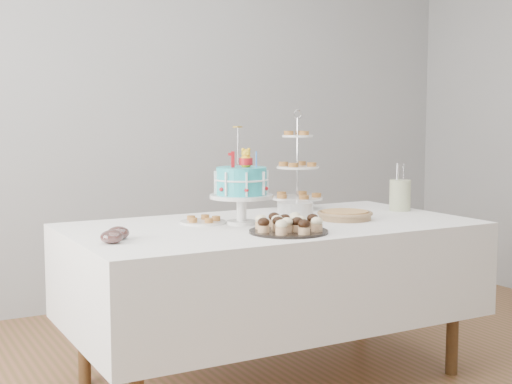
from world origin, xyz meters
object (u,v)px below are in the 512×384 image
plate_stack (295,209)px  pastry_plate (203,220)px  tiered_stand (297,168)px  cupcake_tray (289,224)px  birthday_cake (242,198)px  utensil_pitcher (400,194)px  table (272,270)px  jam_bowl_b (112,237)px  pie (345,215)px  jam_bowl_a (118,233)px

plate_stack → pastry_plate: (-0.52, 0.00, -0.02)m
tiered_stand → plate_stack: tiered_stand is taller
cupcake_tray → plate_stack: bearing=54.8°
cupcake_tray → tiered_stand: tiered_stand is taller
birthday_cake → utensil_pitcher: size_ratio=1.81×
table → utensil_pitcher: (0.84, 0.07, 0.32)m
tiered_stand → jam_bowl_b: (-1.23, -0.55, -0.20)m
utensil_pitcher → birthday_cake: bearing=-172.7°
plate_stack → jam_bowl_b: 1.11m
birthday_cake → tiered_stand: bearing=50.4°
pie → table: bearing=169.9°
table → pie: size_ratio=7.02×
pie → cupcake_tray: bearing=-155.2°
birthday_cake → pastry_plate: (-0.15, 0.12, -0.11)m
tiered_stand → jam_bowl_b: bearing=-155.7°
pastry_plate → utensil_pitcher: utensil_pitcher is taller
table → tiered_stand: size_ratio=3.52×
utensil_pitcher → jam_bowl_b: bearing=-166.4°
cupcake_tray → jam_bowl_b: size_ratio=3.77×
plate_stack → jam_bowl_a: 1.04m
jam_bowl_a → table: bearing=5.9°
pie → pastry_plate: size_ratio=1.25×
table → jam_bowl_a: jam_bowl_a is taller
pastry_plate → jam_bowl_b: bearing=-149.7°
cupcake_tray → pastry_plate: size_ratio=1.59×
birthday_cake → utensil_pitcher: bearing=18.6°
pastry_plate → jam_bowl_b: (-0.55, -0.32, 0.01)m
birthday_cake → pastry_plate: bearing=158.0°
pie → utensil_pitcher: (0.46, 0.13, 0.07)m
plate_stack → table: bearing=-145.2°
cupcake_tray → plate_stack: cupcake_tray is taller
pastry_plate → jam_bowl_a: 0.55m
birthday_cake → tiered_stand: (0.53, 0.35, 0.10)m
plate_stack → pastry_plate: bearing=179.9°
tiered_stand → jam_bowl_a: 1.28m
birthday_cake → pastry_plate: size_ratio=2.11×
birthday_cake → utensil_pitcher: (0.98, 0.03, -0.04)m
cupcake_tray → jam_bowl_b: (-0.76, 0.12, -0.01)m
table → utensil_pitcher: utensil_pitcher is taller
jam_bowl_a → birthday_cake: bearing=10.8°
birthday_cake → tiered_stand: tiered_stand is taller
utensil_pitcher → plate_stack: bearing=177.4°
table → tiered_stand: tiered_stand is taller
plate_stack → jam_bowl_a: (-1.01, -0.24, -0.01)m
tiered_stand → utensil_pitcher: (0.45, -0.32, -0.14)m
tiered_stand → plate_stack: (-0.16, -0.23, -0.19)m
birthday_cake → table: bearing=1.4°
cupcake_tray → plate_stack: 0.53m
tiered_stand → pastry_plate: size_ratio=2.49×
table → jam_bowl_a: bearing=-174.1°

